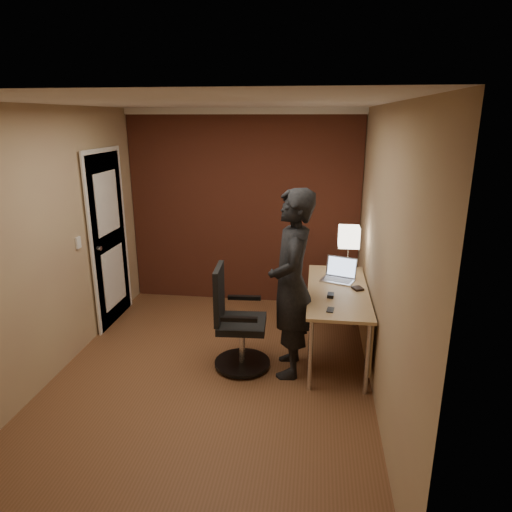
# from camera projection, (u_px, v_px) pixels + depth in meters

# --- Properties ---
(room) EXTENTS (4.00, 4.00, 4.00)m
(room) POSITION_uv_depth(u_px,v_px,m) (216.00, 205.00, 5.51)
(room) COLOR brown
(room) RESTS_ON ground
(desk) EXTENTS (0.60, 1.50, 0.73)m
(desk) POSITION_uv_depth(u_px,v_px,m) (345.00, 301.00, 4.61)
(desk) COLOR tan
(desk) RESTS_ON ground
(desk_lamp) EXTENTS (0.22, 0.22, 0.54)m
(desk_lamp) POSITION_uv_depth(u_px,v_px,m) (349.00, 237.00, 4.91)
(desk_lamp) COLOR silver
(desk_lamp) RESTS_ON desk
(laptop) EXTENTS (0.40, 0.35, 0.23)m
(laptop) POSITION_uv_depth(u_px,v_px,m) (340.00, 274.00, 4.84)
(laptop) COLOR silver
(laptop) RESTS_ON desk
(mouse) EXTENTS (0.07, 0.11, 0.03)m
(mouse) POSITION_uv_depth(u_px,v_px,m) (331.00, 295.00, 4.39)
(mouse) COLOR black
(mouse) RESTS_ON desk
(phone) EXTENTS (0.08, 0.12, 0.01)m
(phone) POSITION_uv_depth(u_px,v_px,m) (330.00, 310.00, 4.08)
(phone) COLOR black
(phone) RESTS_ON desk
(wallet) EXTENTS (0.13, 0.14, 0.02)m
(wallet) POSITION_uv_depth(u_px,v_px,m) (358.00, 288.00, 4.58)
(wallet) COLOR black
(wallet) RESTS_ON desk
(office_chair) EXTENTS (0.55, 0.58, 1.02)m
(office_chair) POSITION_uv_depth(u_px,v_px,m) (235.00, 325.00, 4.44)
(office_chair) COLOR black
(office_chair) RESTS_ON ground
(person) EXTENTS (0.47, 0.68, 1.80)m
(person) POSITION_uv_depth(u_px,v_px,m) (291.00, 284.00, 4.24)
(person) COLOR black
(person) RESTS_ON ground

